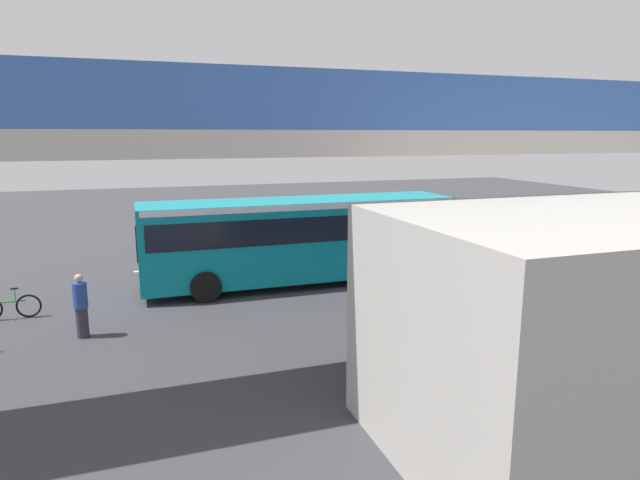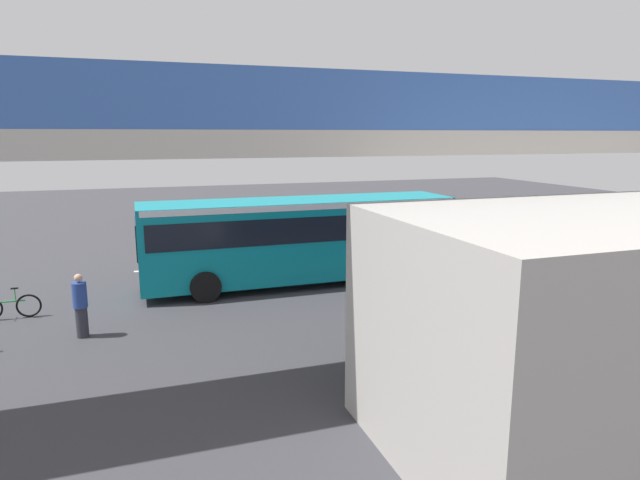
% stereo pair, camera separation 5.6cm
% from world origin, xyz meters
% --- Properties ---
extents(ground, '(80.00, 80.00, 0.00)m').
position_xyz_m(ground, '(0.00, 0.00, 0.00)').
color(ground, '#38383D').
extents(city_bus, '(11.54, 2.85, 3.15)m').
position_xyz_m(city_bus, '(-0.94, 1.11, 1.88)').
color(city_bus, '#0C8493').
rests_on(city_bus, ground).
extents(parked_van, '(4.80, 2.17, 2.05)m').
position_xyz_m(parked_van, '(-9.54, 4.30, 1.18)').
color(parked_van, '#33478C').
rests_on(parked_van, ground).
extents(bicycle_green, '(1.77, 0.44, 0.96)m').
position_xyz_m(bicycle_green, '(8.56, 2.19, 0.37)').
color(bicycle_green, black).
rests_on(bicycle_green, ground).
extents(pedestrian, '(0.38, 0.38, 1.79)m').
position_xyz_m(pedestrian, '(6.36, 4.52, 0.89)').
color(pedestrian, '#2D2D38').
rests_on(pedestrian, ground).
extents(lane_dash_leftmost, '(2.00, 0.20, 0.01)m').
position_xyz_m(lane_dash_leftmost, '(-4.00, -2.68, 0.00)').
color(lane_dash_leftmost, silver).
rests_on(lane_dash_leftmost, ground).
extents(lane_dash_left, '(2.00, 0.20, 0.01)m').
position_xyz_m(lane_dash_left, '(0.00, -2.68, 0.00)').
color(lane_dash_left, silver).
rests_on(lane_dash_left, ground).
extents(lane_dash_centre, '(2.00, 0.20, 0.01)m').
position_xyz_m(lane_dash_centre, '(4.00, -2.68, 0.00)').
color(lane_dash_centre, silver).
rests_on(lane_dash_centre, ground).
extents(pedestrian_overpass, '(29.04, 2.60, 6.68)m').
position_xyz_m(pedestrian_overpass, '(0.00, 9.09, 4.96)').
color(pedestrian_overpass, '#B2ADA5').
rests_on(pedestrian_overpass, ground).
extents(station_building, '(9.00, 5.04, 4.20)m').
position_xyz_m(station_building, '(-3.56, 13.00, 2.10)').
color(station_building, '#B2ADA5').
rests_on(station_building, ground).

